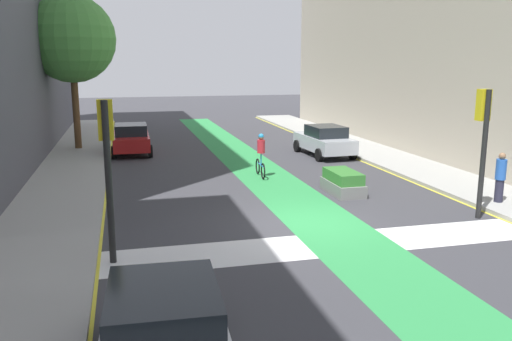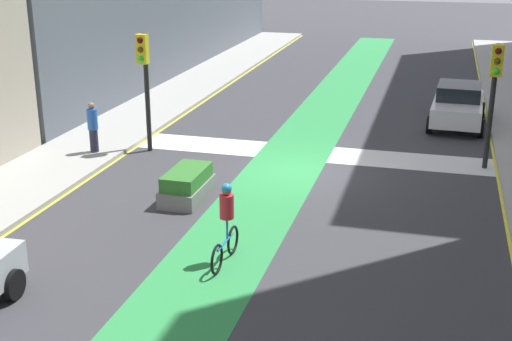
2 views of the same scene
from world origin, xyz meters
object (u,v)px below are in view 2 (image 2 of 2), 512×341
Objects in this scene: traffic_signal_near_left at (494,83)px; cyclist_in_lane at (226,222)px; median_planter at (187,185)px; traffic_signal_near_right at (144,70)px; car_white_left_near at (458,105)px; pedestrian_sidewalk_right_a at (93,127)px.

cyclist_in_lane is (5.91, 8.32, -1.79)m from traffic_signal_near_left.
median_planter is (8.13, 4.87, -2.36)m from traffic_signal_near_left.
cyclist_in_lane is 0.91× the size of median_planter.
traffic_signal_near_right is 0.93× the size of car_white_left_near.
traffic_signal_near_left is 12.77m from pedestrian_sidewalk_right_a.
cyclist_in_lane reaches higher than car_white_left_near.
cyclist_in_lane is at bearing 69.63° from car_white_left_near.
traffic_signal_near_right is 1.01× the size of traffic_signal_near_left.
traffic_signal_near_right is 5.33m from median_planter.
traffic_signal_near_left reaches higher than median_planter.
traffic_signal_near_left is 9.77m from median_planter.
traffic_signal_near_right reaches higher than pedestrian_sidewalk_right_a.
median_planter is (-2.84, 3.82, -2.39)m from traffic_signal_near_right.
median_planter is at bearing 126.56° from traffic_signal_near_right.
median_planter is at bearing -57.16° from cyclist_in_lane.
pedestrian_sidewalk_right_a is at bearing 31.93° from car_white_left_near.
car_white_left_near is 13.73m from pedestrian_sidewalk_right_a.
car_white_left_near is at bearing -147.90° from traffic_signal_near_right.
pedestrian_sidewalk_right_a is (11.65, 7.26, 0.20)m from car_white_left_near.
car_white_left_near is at bearing -80.93° from traffic_signal_near_left.
traffic_signal_near_left is at bearing -174.58° from traffic_signal_near_right.
median_planter is (2.23, -3.45, -0.57)m from cyclist_in_lane.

